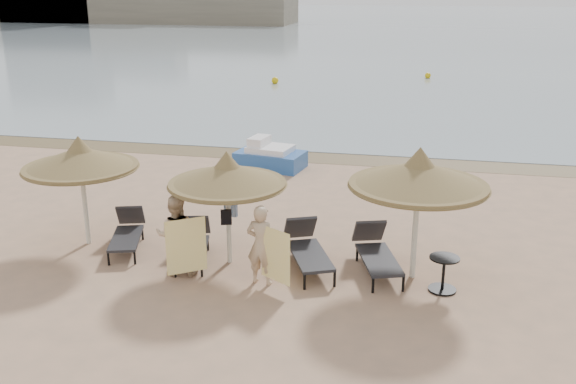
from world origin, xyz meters
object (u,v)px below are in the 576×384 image
lounger_far_left (127,232)px  lounger_near_right (307,247)px  person_left (176,229)px  person_right (261,239)px  pedal_boat (270,157)px  lounger_near_left (193,242)px  palapa_center (227,175)px  side_table (443,275)px  lounger_far_right (376,251)px  palapa_left (80,159)px  palapa_right (419,175)px

lounger_far_left → lounger_near_right: bearing=-19.3°
person_left → person_right: (1.83, -0.08, -0.03)m
person_right → pedal_boat: (-1.81, 8.28, -0.60)m
lounger_far_left → lounger_near_left: 1.72m
person_right → lounger_far_left: bearing=-10.8°
palapa_center → side_table: bearing=-5.4°
palapa_center → lounger_far_right: (3.15, 0.32, -1.59)m
palapa_left → lounger_far_right: size_ratio=1.22×
pedal_boat → lounger_far_left: bearing=-92.8°
palapa_left → pedal_boat: palapa_left is taller
lounger_far_left → palapa_left: bearing=162.7°
palapa_center → lounger_far_right: size_ratio=1.19×
lounger_far_left → person_right: person_right is taller
palapa_left → lounger_near_right: 5.49m
palapa_left → person_right: (4.49, -1.20, -1.08)m
lounger_near_left → lounger_near_right: lounger_near_right is taller
palapa_center → palapa_right: size_ratio=0.90×
lounger_far_right → person_left: (-4.05, -1.09, 0.60)m
lounger_near_right → side_table: size_ratio=3.01×
lounger_far_left → side_table: 7.13m
lounger_near_left → person_left: 1.06m
lounger_near_left → lounger_near_right: 2.54m
palapa_right → lounger_far_left: (-6.48, 0.26, -1.85)m
lounger_far_left → lounger_near_right: size_ratio=0.91×
palapa_left → palapa_right: palapa_right is taller
palapa_right → pedal_boat: (-4.81, 7.35, -1.85)m
side_table → person_left: person_left is taller
palapa_left → lounger_near_left: 3.20m
lounger_near_left → lounger_far_right: lounger_far_right is taller
palapa_right → person_left: size_ratio=1.40×
lounger_near_right → side_table: bearing=-35.8°
palapa_right → pedal_boat: size_ratio=1.19×
side_table → pedal_boat: 9.53m
palapa_right → lounger_near_right: palapa_right is taller
palapa_left → person_right: 4.77m
lounger_far_right → person_left: 4.23m
lounger_far_left → lounger_far_right: size_ratio=0.92×
palapa_right → person_right: (-3.00, -0.94, -1.24)m
palapa_center → lounger_near_right: 2.32m
lounger_near_left → side_table: lounger_near_left is taller
lounger_near_left → person_right: size_ratio=0.99×
lounger_far_right → lounger_near_right: bearing=167.0°
lounger_far_right → palapa_right: bearing=-34.7°
person_left → pedal_boat: size_ratio=0.85×
palapa_center → lounger_far_left: palapa_center is taller
palapa_right → palapa_left: bearing=178.0°
person_left → side_table: bearing=173.9°
person_left → lounger_near_left: bearing=-103.1°
palapa_left → lounger_far_left: bearing=0.0°
lounger_near_right → person_right: size_ratio=1.10×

